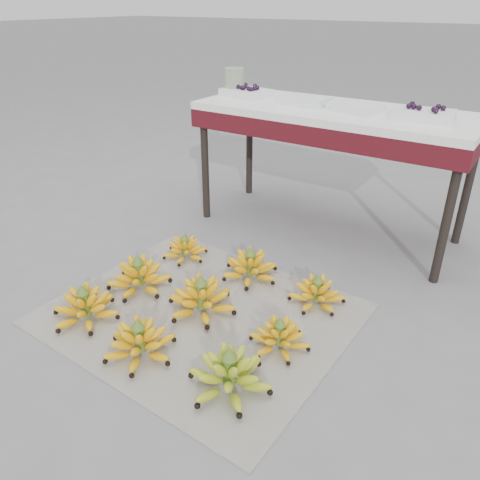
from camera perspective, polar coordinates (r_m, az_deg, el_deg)
The scene contains 17 objects.
ground at distance 2.16m, azimuth -4.03°, elevation -8.01°, with size 60.00×60.00×0.00m, color slate.
newspaper_mat at distance 2.11m, azimuth -4.84°, elevation -8.95°, with size 1.25×1.05×0.01m, color silver.
bunch_front_left at distance 2.14m, azimuth -18.36°, elevation -7.79°, with size 0.29×0.29×0.18m.
bunch_front_center at distance 1.89m, azimuth -12.14°, elevation -12.12°, with size 0.30×0.30×0.17m.
bunch_front_right at distance 1.72m, azimuth -1.29°, elevation -16.12°, with size 0.30×0.30×0.18m.
bunch_mid_left at distance 2.29m, azimuth -12.21°, elevation -4.40°, with size 0.39×0.39×0.18m.
bunch_mid_center at distance 2.09m, azimuth -4.70°, elevation -7.15°, with size 0.37×0.37×0.19m.
bunch_mid_right at distance 1.90m, azimuth 4.84°, elevation -11.72°, with size 0.28×0.28×0.15m.
bunch_back_left at distance 2.52m, azimuth -6.71°, elevation -1.12°, with size 0.27×0.27×0.14m.
bunch_back_center at distance 2.32m, azimuth 1.25°, elevation -3.31°, with size 0.32×0.32×0.17m.
bunch_back_right at distance 2.17m, azimuth 9.36°, elevation -6.45°, with size 0.26×0.26×0.15m.
vendor_table at distance 2.69m, azimuth 11.33°, elevation 13.80°, with size 1.51×0.61×0.73m.
tray_far_left at distance 2.94m, azimuth 0.77°, elevation 17.56°, with size 0.30×0.23×0.07m.
tray_left at distance 2.73m, azimuth 7.79°, elevation 16.46°, with size 0.27×0.20×0.04m.
tray_right at distance 2.60m, azimuth 13.90°, elevation 15.40°, with size 0.29×0.24×0.04m.
tray_far_right at distance 2.51m, azimuth 21.55°, elevation 14.04°, with size 0.30×0.23×0.07m.
glass_jar at distance 2.99m, azimuth -0.70°, elevation 18.77°, with size 0.12×0.12×0.16m, color beige.
Camera 1 is at (1.10, -1.38, 1.25)m, focal length 35.00 mm.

